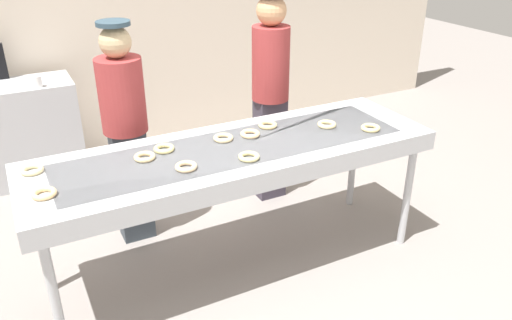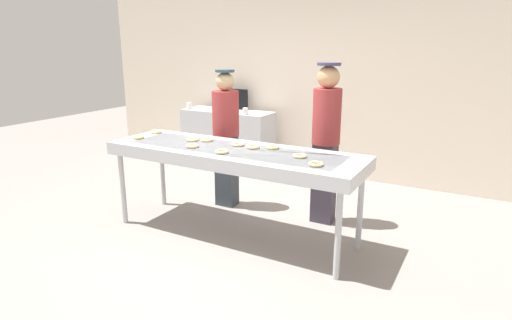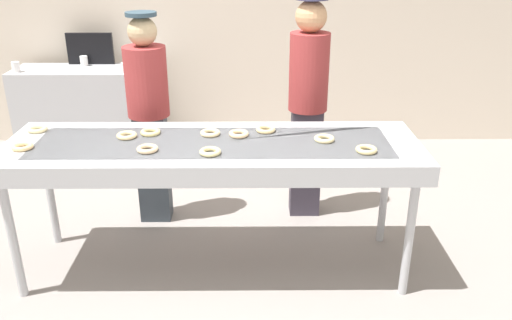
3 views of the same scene
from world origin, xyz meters
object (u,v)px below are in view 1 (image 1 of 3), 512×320
worker_baker (270,89)px  worker_assistant (125,125)px  plain_donut_1 (32,170)px  plain_donut_4 (371,128)px  paper_cup_0 (37,82)px  plain_donut_6 (223,138)px  plain_donut_3 (145,157)px  plain_donut_0 (250,134)px  plain_donut_8 (44,193)px  fryer_conveyor (235,157)px  plain_donut_7 (249,157)px  plain_donut_10 (268,125)px  plain_donut_9 (164,148)px  plain_donut_2 (186,167)px  plain_donut_5 (327,124)px

worker_baker → worker_assistant: (-1.22, -0.09, -0.06)m
plain_donut_1 → worker_baker: size_ratio=0.07×
plain_donut_4 → paper_cup_0: bearing=132.8°
plain_donut_6 → worker_baker: worker_baker is taller
plain_donut_3 → plain_donut_0: bearing=2.0°
plain_donut_3 → worker_baker: worker_baker is taller
plain_donut_1 → plain_donut_8: (0.03, -0.32, 0.00)m
fryer_conveyor → plain_donut_7: 0.21m
plain_donut_0 → worker_baker: 0.85m
plain_donut_4 → fryer_conveyor: bearing=169.8°
plain_donut_1 → plain_donut_10: 1.54m
plain_donut_6 → plain_donut_7: 0.33m
plain_donut_6 → plain_donut_9: bearing=177.4°
plain_donut_2 → paper_cup_0: (-0.59, 2.06, 0.03)m
plain_donut_7 → worker_baker: (0.69, 0.99, 0.04)m
fryer_conveyor → plain_donut_9: (-0.42, 0.16, 0.08)m
plain_donut_3 → worker_baker: size_ratio=0.07×
plain_donut_2 → plain_donut_5: 1.12m
plain_donut_1 → paper_cup_0: paper_cup_0 is taller
worker_assistant → paper_cup_0: 1.30m
fryer_conveyor → plain_donut_9: size_ratio=20.33×
plain_donut_0 → plain_donut_5: same height
worker_assistant → plain_donut_6: bearing=143.8°
plain_donut_3 → plain_donut_8: bearing=-162.1°
plain_donut_8 → plain_donut_0: bearing=9.3°
plain_donut_5 → paper_cup_0: size_ratio=1.30×
plain_donut_0 → plain_donut_4: same height
fryer_conveyor → plain_donut_10: 0.41m
plain_donut_6 → worker_assistant: (-0.51, 0.56, -0.02)m
plain_donut_7 → plain_donut_10: (0.34, 0.40, 0.00)m
plain_donut_6 → plain_donut_8: 1.17m
paper_cup_0 → plain_donut_9: bearing=-72.5°
plain_donut_3 → plain_donut_7: (0.57, -0.29, 0.00)m
plain_donut_0 → worker_assistant: size_ratio=0.08×
fryer_conveyor → plain_donut_9: 0.46m
worker_assistant → paper_cup_0: worker_assistant is taller
plain_donut_2 → plain_donut_5: bearing=8.6°
fryer_conveyor → plain_donut_0: 0.22m
plain_donut_1 → plain_donut_2: 0.89m
plain_donut_0 → plain_donut_8: bearing=-170.7°
plain_donut_1 → plain_donut_3: same height
plain_donut_4 → plain_donut_8: size_ratio=1.00×
plain_donut_9 → worker_assistant: worker_assistant is taller
plain_donut_8 → plain_donut_10: bearing=11.3°
plain_donut_2 → plain_donut_3: (-0.18, 0.24, 0.00)m
plain_donut_10 → plain_donut_2: bearing=-154.6°
plain_donut_5 → plain_donut_2: bearing=-171.4°
fryer_conveyor → plain_donut_10: plain_donut_10 is taller
paper_cup_0 → plain_donut_7: bearing=-65.1°
fryer_conveyor → plain_donut_2: bearing=-159.3°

